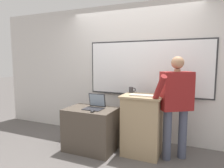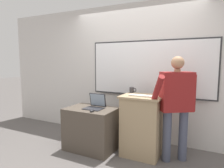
{
  "view_description": "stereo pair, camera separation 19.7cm",
  "coord_description": "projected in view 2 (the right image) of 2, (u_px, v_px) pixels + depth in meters",
  "views": [
    {
      "loc": [
        1.19,
        -2.53,
        1.53
      ],
      "look_at": [
        -0.1,
        0.45,
        1.15
      ],
      "focal_mm": 32.0,
      "sensor_mm": 36.0,
      "label": 1
    },
    {
      "loc": [
        1.37,
        -2.45,
        1.53
      ],
      "look_at": [
        -0.1,
        0.45,
        1.15
      ],
      "focal_mm": 32.0,
      "sensor_mm": 36.0,
      "label": 2
    }
  ],
  "objects": [
    {
      "name": "laptop",
      "position": [
        96.0,
        104.0,
        3.4
      ],
      "size": [
        0.31,
        0.29,
        0.25
      ],
      "color": "#28282D",
      "rests_on": "side_desk"
    },
    {
      "name": "wireless_keyboard",
      "position": [
        141.0,
        96.0,
        3.08
      ],
      "size": [
        0.39,
        0.12,
        0.02
      ],
      "color": "beige",
      "rests_on": "lectern_podium"
    },
    {
      "name": "lectern_podium",
      "position": [
        142.0,
        125.0,
        3.2
      ],
      "size": [
        0.64,
        0.51,
        0.98
      ],
      "color": "tan",
      "rests_on": "ground_plane"
    },
    {
      "name": "side_desk",
      "position": [
        91.0,
        129.0,
        3.45
      ],
      "size": [
        0.84,
        0.59,
        0.72
      ],
      "color": "#4C4238",
      "rests_on": "ground_plane"
    },
    {
      "name": "ground_plane",
      "position": [
        104.0,
        164.0,
        2.96
      ],
      "size": [
        30.0,
        30.0,
        0.0
      ],
      "primitive_type": "plane",
      "color": "#5B5654"
    },
    {
      "name": "person_presenter",
      "position": [
        176.0,
        101.0,
        2.97
      ],
      "size": [
        0.62,
        0.73,
        1.59
      ],
      "rotation": [
        0.0,
        0.0,
        0.59
      ],
      "color": "#474C60",
      "rests_on": "ground_plane"
    },
    {
      "name": "computer_mouse_by_laptop",
      "position": [
        92.0,
        111.0,
        3.16
      ],
      "size": [
        0.06,
        0.1,
        0.03
      ],
      "color": "black",
      "rests_on": "side_desk"
    },
    {
      "name": "back_wall",
      "position": [
        135.0,
        72.0,
        3.89
      ],
      "size": [
        6.4,
        0.17,
        2.61
      ],
      "color": "silver",
      "rests_on": "ground_plane"
    },
    {
      "name": "coffee_mug",
      "position": [
        132.0,
        90.0,
        3.42
      ],
      "size": [
        0.12,
        0.07,
        0.1
      ],
      "color": "#333338",
      "rests_on": "lectern_podium"
    }
  ]
}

